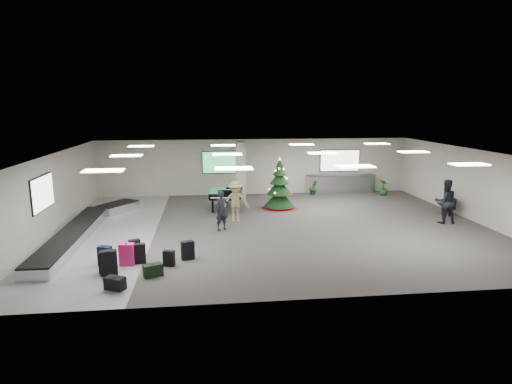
{
  "coord_description": "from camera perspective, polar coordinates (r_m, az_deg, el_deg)",
  "views": [
    {
      "loc": [
        -2.86,
        -17.42,
        5.11
      ],
      "look_at": [
        -0.69,
        1.0,
        1.33
      ],
      "focal_mm": 30.0,
      "sensor_mm": 36.0,
      "label": 1
    }
  ],
  "objects": [
    {
      "name": "potted_plant_left",
      "position": [
        24.91,
        7.73,
        0.53
      ],
      "size": [
        0.58,
        0.58,
        0.83
      ],
      "primitive_type": "imported",
      "rotation": [
        0.0,
        0.0,
        0.75
      ],
      "color": "#184416",
      "rests_on": "ground"
    },
    {
      "name": "suitcase_8",
      "position": [
        15.49,
        -15.88,
        -7.12
      ],
      "size": [
        0.43,
        0.34,
        0.58
      ],
      "rotation": [
        0.0,
        0.0,
        0.37
      ],
      "color": "black",
      "rests_on": "ground"
    },
    {
      "name": "service_counter",
      "position": [
        25.73,
        11.2,
        1.06
      ],
      "size": [
        4.05,
        0.65,
        1.08
      ],
      "color": "silver",
      "rests_on": "ground"
    },
    {
      "name": "traveler_a",
      "position": [
        17.72,
        -4.57,
        -2.48
      ],
      "size": [
        0.73,
        0.67,
        1.68
      ],
      "primitive_type": "imported",
      "rotation": [
        0.0,
        0.0,
        0.59
      ],
      "color": "black",
      "rests_on": "ground"
    },
    {
      "name": "suitcase_3",
      "position": [
        14.69,
        -9.1,
        -7.68
      ],
      "size": [
        0.47,
        0.35,
        0.66
      ],
      "rotation": [
        0.0,
        0.0,
        0.3
      ],
      "color": "black",
      "rests_on": "ground"
    },
    {
      "name": "christmas_tree",
      "position": [
        21.5,
        3.14,
        0.18
      ],
      "size": [
        1.84,
        1.84,
        2.62
      ],
      "color": "maroon",
      "rests_on": "ground"
    },
    {
      "name": "navy_suitcase",
      "position": [
        14.8,
        -19.48,
        -8.04
      ],
      "size": [
        0.48,
        0.39,
        0.66
      ],
      "rotation": [
        0.0,
        0.0,
        -0.42
      ],
      "color": "black",
      "rests_on": "ground"
    },
    {
      "name": "black_duffel",
      "position": [
        12.93,
        -18.28,
        -11.49
      ],
      "size": [
        0.64,
        0.53,
        0.39
      ],
      "rotation": [
        0.0,
        0.0,
        -0.46
      ],
      "color": "black",
      "rests_on": "ground"
    },
    {
      "name": "bench",
      "position": [
        22.4,
        24.23,
        -1.44
      ],
      "size": [
        0.79,
        1.43,
        0.86
      ],
      "rotation": [
        0.0,
        0.0,
        -0.25
      ],
      "color": "black",
      "rests_on": "ground"
    },
    {
      "name": "traveler_bench",
      "position": [
        20.45,
        23.92,
        -1.16
      ],
      "size": [
        1.0,
        0.81,
        1.95
      ],
      "primitive_type": "imported",
      "rotation": [
        0.0,
        0.0,
        3.07
      ],
      "color": "black",
      "rests_on": "ground"
    },
    {
      "name": "suitcase_7",
      "position": [
        14.23,
        -11.53,
        -8.65
      ],
      "size": [
        0.4,
        0.29,
        0.54
      ],
      "rotation": [
        0.0,
        0.0,
        -0.3
      ],
      "color": "black",
      "rests_on": "ground"
    },
    {
      "name": "grand_piano",
      "position": [
        21.19,
        -4.01,
        -0.25
      ],
      "size": [
        1.76,
        2.15,
        1.12
      ],
      "rotation": [
        0.0,
        0.0,
        -0.13
      ],
      "color": "black",
      "rests_on": "ground"
    },
    {
      "name": "suitcase_0",
      "position": [
        13.97,
        -19.03,
        -8.9
      ],
      "size": [
        0.54,
        0.37,
        0.8
      ],
      "rotation": [
        0.0,
        0.0,
        0.21
      ],
      "color": "black",
      "rests_on": "ground"
    },
    {
      "name": "suitcase_1",
      "position": [
        14.66,
        -15.34,
        -7.94
      ],
      "size": [
        0.45,
        0.27,
        0.68
      ],
      "rotation": [
        0.0,
        0.0,
        0.11
      ],
      "color": "black",
      "rests_on": "ground"
    },
    {
      "name": "potted_plant_right",
      "position": [
        25.71,
        16.64,
        0.58
      ],
      "size": [
        0.69,
        0.69,
        0.91
      ],
      "primitive_type": "imported",
      "rotation": [
        0.0,
        0.0,
        2.06
      ],
      "color": "#184416",
      "rests_on": "ground"
    },
    {
      "name": "baggage_carousel",
      "position": [
        18.69,
        -21.97,
        -4.54
      ],
      "size": [
        2.28,
        9.71,
        0.43
      ],
      "color": "silver",
      "rests_on": "ground"
    },
    {
      "name": "ground",
      "position": [
        18.38,
        2.52,
        -4.65
      ],
      "size": [
        18.0,
        18.0,
        0.0
      ],
      "primitive_type": "plane",
      "color": "#3A3735",
      "rests_on": "ground"
    },
    {
      "name": "room_envelope",
      "position": [
        18.47,
        1.08,
        2.85
      ],
      "size": [
        18.02,
        14.02,
        3.21
      ],
      "color": "#AFA8A0",
      "rests_on": "ground"
    },
    {
      "name": "pink_suitcase",
      "position": [
        14.59,
        -16.83,
        -7.98
      ],
      "size": [
        0.49,
        0.31,
        0.75
      ],
      "rotation": [
        0.0,
        0.0,
        -0.11
      ],
      "color": "#EF1F6D",
      "rests_on": "ground"
    },
    {
      "name": "suitcase_5",
      "position": [
        14.17,
        -19.28,
        -8.89
      ],
      "size": [
        0.45,
        0.26,
        0.67
      ],
      "rotation": [
        0.0,
        0.0,
        -0.06
      ],
      "color": "black",
      "rests_on": "ground"
    },
    {
      "name": "green_duffel",
      "position": [
        13.57,
        -13.56,
        -10.09
      ],
      "size": [
        0.64,
        0.49,
        0.4
      ],
      "rotation": [
        0.0,
        0.0,
        0.4
      ],
      "color": "black",
      "rests_on": "ground"
    },
    {
      "name": "traveler_b",
      "position": [
        18.98,
        -2.74,
        -1.26
      ],
      "size": [
        1.22,
        0.74,
        1.84
      ],
      "primitive_type": "imported",
      "rotation": [
        0.0,
        0.0,
        -0.05
      ],
      "color": "#8F8658",
      "rests_on": "ground"
    }
  ]
}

